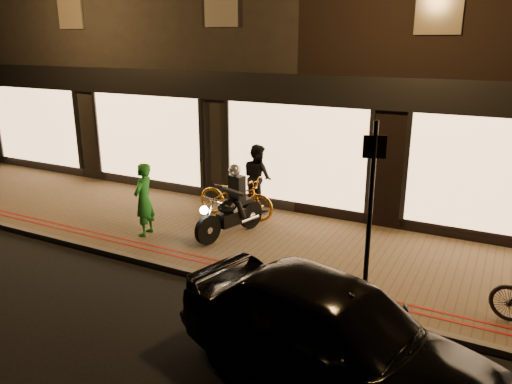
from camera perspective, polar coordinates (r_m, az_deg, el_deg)
ground at (r=9.34m, az=-5.60°, el=-10.20°), size 90.00×90.00×0.00m
sidewalk at (r=10.88m, az=0.15°, el=-5.68°), size 50.00×4.00×0.12m
kerb_stone at (r=9.35m, az=-5.45°, el=-9.75°), size 50.00×0.14×0.12m
red_kerb_lines at (r=9.70m, az=-3.84°, el=-8.26°), size 50.00×0.26×0.01m
building_row at (r=16.56m, az=11.88°, el=16.64°), size 48.00×10.11×8.50m
motorcycle at (r=10.87m, az=-2.84°, el=-1.92°), size 0.78×1.90×1.59m
sign_post at (r=7.95m, az=12.95°, el=-1.48°), size 0.34×0.16×3.00m
bicycle_gold at (r=12.02m, az=-2.31°, el=-0.52°), size 1.99×0.75×1.03m
person_green at (r=11.10m, az=-12.70°, el=-0.86°), size 0.48×0.65×1.62m
person_dark at (r=12.43m, az=0.17°, el=1.66°), size 1.03×0.96×1.69m
parked_car at (r=6.55m, az=8.84°, el=-15.69°), size 4.67×2.81×1.49m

